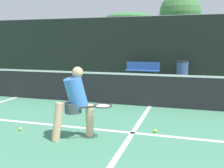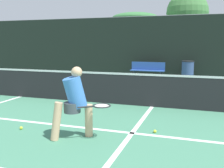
# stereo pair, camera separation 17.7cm
# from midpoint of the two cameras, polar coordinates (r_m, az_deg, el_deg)

# --- Properties ---
(court_service_line) EXTENTS (8.25, 0.10, 0.01)m
(court_service_line) POSITION_cam_midpoint_polar(r_m,az_deg,el_deg) (5.42, 3.55, -10.57)
(court_service_line) COLOR white
(court_service_line) RESTS_ON ground
(court_center_mark) EXTENTS (0.10, 4.45, 0.01)m
(court_center_mark) POSITION_cam_midpoint_polar(r_m,az_deg,el_deg) (5.54, 3.85, -10.15)
(court_center_mark) COLOR white
(court_center_mark) RESTS_ON ground
(net) EXTENTS (11.09, 0.09, 1.07)m
(net) POSITION_cam_midpoint_polar(r_m,az_deg,el_deg) (7.53, 7.67, -1.09)
(net) COLOR slate
(net) RESTS_ON ground
(fence_back) EXTENTS (24.00, 0.06, 3.20)m
(fence_back) POSITION_cam_midpoint_polar(r_m,az_deg,el_deg) (13.83, 12.03, 7.82)
(fence_back) COLOR black
(fence_back) RESTS_ON ground
(player_practicing) EXTENTS (1.18, 0.68, 1.38)m
(player_practicing) POSITION_cam_midpoint_polar(r_m,az_deg,el_deg) (4.99, -8.96, -3.64)
(player_practicing) COLOR #DBAD84
(player_practicing) RESTS_ON ground
(tennis_ball_scattered_1) EXTENTS (0.07, 0.07, 0.07)m
(tennis_ball_scattered_1) POSITION_cam_midpoint_polar(r_m,az_deg,el_deg) (5.49, 8.49, -10.05)
(tennis_ball_scattered_1) COLOR #D1E033
(tennis_ball_scattered_1) RESTS_ON ground
(tennis_ball_scattered_3) EXTENTS (0.07, 0.07, 0.07)m
(tennis_ball_scattered_3) POSITION_cam_midpoint_polar(r_m,az_deg,el_deg) (5.90, -20.14, -9.17)
(tennis_ball_scattered_3) COLOR #D1E033
(tennis_ball_scattered_3) RESTS_ON ground
(tennis_ball_scattered_6) EXTENTS (0.07, 0.07, 0.07)m
(tennis_ball_scattered_6) POSITION_cam_midpoint_polar(r_m,az_deg,el_deg) (6.73, -5.55, -6.43)
(tennis_ball_scattered_6) COLOR #D1E033
(tennis_ball_scattered_6) RESTS_ON ground
(courtside_bench) EXTENTS (1.71, 0.42, 0.86)m
(courtside_bench) POSITION_cam_midpoint_polar(r_m,az_deg,el_deg) (13.33, 6.29, 3.10)
(courtside_bench) COLOR #2D519E
(courtside_bench) RESTS_ON ground
(trash_bin) EXTENTS (0.60, 0.60, 0.96)m
(trash_bin) POSITION_cam_midpoint_polar(r_m,az_deg,el_deg) (13.23, 14.66, 2.87)
(trash_bin) COLOR #384C7F
(trash_bin) RESTS_ON ground
(parked_car) EXTENTS (1.87, 4.66, 1.53)m
(parked_car) POSITION_cam_midpoint_polar(r_m,az_deg,el_deg) (17.13, 13.55, 4.78)
(parked_car) COLOR maroon
(parked_car) RESTS_ON ground
(tree_west) EXTENTS (3.77, 3.77, 4.23)m
(tree_west) POSITION_cam_midpoint_polar(r_m,az_deg,el_deg) (21.74, 3.40, 13.99)
(tree_west) COLOR brown
(tree_west) RESTS_ON ground
(tree_mid) EXTENTS (3.39, 3.39, 5.96)m
(tree_mid) POSITION_cam_midpoint_polar(r_m,az_deg,el_deg) (23.14, 14.35, 14.70)
(tree_mid) COLOR brown
(tree_mid) RESTS_ON ground
(building_far) EXTENTS (36.00, 2.40, 4.64)m
(building_far) POSITION_cam_midpoint_polar(r_m,az_deg,el_deg) (33.31, 14.92, 9.50)
(building_far) COLOR beige
(building_far) RESTS_ON ground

